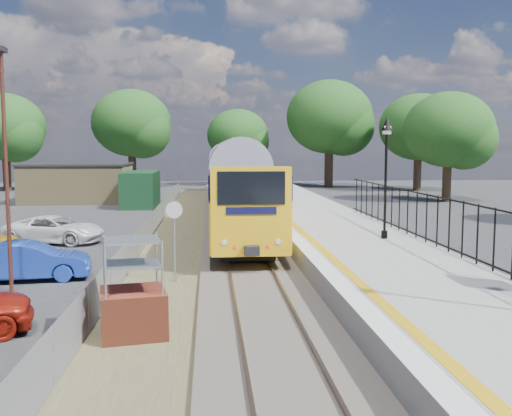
{
  "coord_description": "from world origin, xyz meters",
  "views": [
    {
      "loc": [
        -1.38,
        -15.13,
        4.34
      ],
      "look_at": [
        0.45,
        7.09,
        2.0
      ],
      "focal_mm": 40.0,
      "sensor_mm": 36.0,
      "label": 1
    }
  ],
  "objects": [
    {
      "name": "train",
      "position": [
        0.0,
        24.02,
        2.34
      ],
      "size": [
        2.82,
        40.83,
        3.51
      ],
      "color": "gold",
      "rests_on": "ground"
    },
    {
      "name": "wire_fence",
      "position": [
        -4.2,
        12.0,
        0.6
      ],
      "size": [
        0.06,
        52.0,
        1.2
      ],
      "color": "#999EA3",
      "rests_on": "ground"
    },
    {
      "name": "victorian_lamp_north",
      "position": [
        5.3,
        6.0,
        4.3
      ],
      "size": [
        0.44,
        0.44,
        4.6
      ],
      "color": "black",
      "rests_on": "platform"
    },
    {
      "name": "speed_sign",
      "position": [
        -2.5,
        2.95,
        1.8
      ],
      "size": [
        0.53,
        0.15,
        2.67
      ],
      "rotation": [
        0.0,
        0.0,
        -0.2
      ],
      "color": "#999EA3",
      "rests_on": "ground"
    },
    {
      "name": "car_blue",
      "position": [
        -7.32,
        3.89,
        0.64
      ],
      "size": [
        4.06,
        1.92,
        1.28
      ],
      "primitive_type": "imported",
      "rotation": [
        0.0,
        0.0,
        1.72
      ],
      "color": "#1B38A3",
      "rests_on": "ground"
    },
    {
      "name": "car_yellow",
      "position": [
        -9.06,
        6.62,
        0.55
      ],
      "size": [
        3.9,
        1.88,
        1.09
      ],
      "primitive_type": "imported",
      "rotation": [
        0.0,
        0.0,
        1.48
      ],
      "color": "gold",
      "rests_on": "ground"
    },
    {
      "name": "track_bed",
      "position": [
        -0.47,
        9.67,
        0.09
      ],
      "size": [
        5.9,
        80.0,
        0.29
      ],
      "color": "#473F38",
      "rests_on": "ground"
    },
    {
      "name": "car_white",
      "position": [
        -8.48,
        11.44,
        0.63
      ],
      "size": [
        4.88,
        3.12,
        1.25
      ],
      "primitive_type": "imported",
      "rotation": [
        0.0,
        0.0,
        1.32
      ],
      "color": "white",
      "rests_on": "ground"
    },
    {
      "name": "platform",
      "position": [
        4.2,
        8.0,
        0.45
      ],
      "size": [
        5.0,
        70.0,
        0.9
      ],
      "primitive_type": "cube",
      "color": "gray",
      "rests_on": "ground"
    },
    {
      "name": "tree_line",
      "position": [
        1.4,
        42.0,
        6.61
      ],
      "size": [
        56.8,
        43.8,
        11.88
      ],
      "color": "#332319",
      "rests_on": "ground"
    },
    {
      "name": "ground",
      "position": [
        0.0,
        0.0,
        0.0
      ],
      "size": [
        120.0,
        120.0,
        0.0
      ],
      "primitive_type": "plane",
      "color": "#2D2D30",
      "rests_on": "ground"
    },
    {
      "name": "platform_edge",
      "position": [
        2.14,
        8.0,
        0.9
      ],
      "size": [
        0.9,
        70.0,
        0.01
      ],
      "color": "silver",
      "rests_on": "platform"
    },
    {
      "name": "palisade_fence",
      "position": [
        6.55,
        2.24,
        1.84
      ],
      "size": [
        0.12,
        26.0,
        2.0
      ],
      "color": "black",
      "rests_on": "platform"
    },
    {
      "name": "brick_plinth",
      "position": [
        -3.14,
        -2.19,
        1.12
      ],
      "size": [
        1.69,
        1.69,
        2.33
      ],
      "rotation": [
        0.0,
        0.0,
        0.19
      ],
      "color": "brown",
      "rests_on": "ground"
    },
    {
      "name": "carpark_lamp",
      "position": [
        -7.41,
        2.4,
        4.14
      ],
      "size": [
        0.25,
        0.5,
        7.28
      ],
      "color": "#482118",
      "rests_on": "ground"
    },
    {
      "name": "outbuilding",
      "position": [
        -10.91,
        31.21,
        1.52
      ],
      "size": [
        10.8,
        10.1,
        3.12
      ],
      "color": "#928152",
      "rests_on": "ground"
    }
  ]
}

